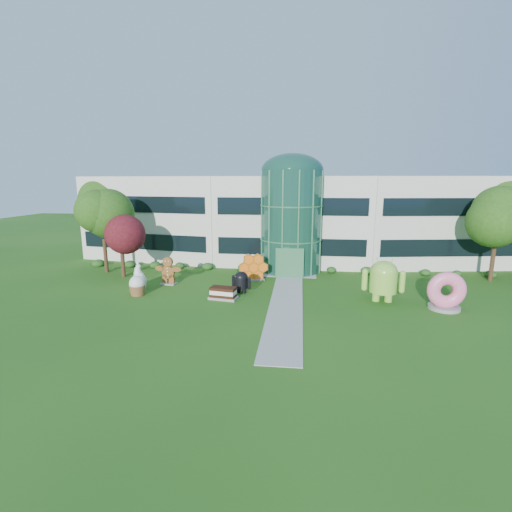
% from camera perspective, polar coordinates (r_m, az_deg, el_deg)
% --- Properties ---
extents(ground, '(140.00, 140.00, 0.00)m').
position_cam_1_polar(ground, '(26.11, 4.52, -8.39)').
color(ground, '#215114').
rests_on(ground, ground).
extents(building, '(46.00, 15.00, 9.30)m').
position_cam_1_polar(building, '(42.76, 5.65, 5.82)').
color(building, beige).
rests_on(building, ground).
extents(atrium, '(6.00, 6.00, 9.80)m').
position_cam_1_polar(atrium, '(36.76, 5.44, 5.28)').
color(atrium, '#194738').
rests_on(atrium, ground).
extents(walkway, '(2.40, 20.00, 0.04)m').
position_cam_1_polar(walkway, '(28.00, 4.70, -6.96)').
color(walkway, '#9E9E93').
rests_on(walkway, ground).
extents(tree_red, '(4.00, 4.00, 6.00)m').
position_cam_1_polar(tree_red, '(36.47, -19.98, 1.57)').
color(tree_red, '#3F0C14').
rests_on(tree_red, ground).
extents(trees_backdrop, '(52.00, 8.00, 8.40)m').
position_cam_1_polar(trees_backdrop, '(37.84, 5.46, 4.39)').
color(trees_backdrop, '#224B12').
rests_on(trees_backdrop, ground).
extents(android_green, '(3.44, 2.49, 3.64)m').
position_cam_1_polar(android_green, '(29.05, 19.01, -3.17)').
color(android_green, '#87C63F').
rests_on(android_green, ground).
extents(android_black, '(2.15, 1.83, 2.06)m').
position_cam_1_polar(android_black, '(29.74, -2.30, -3.77)').
color(android_black, black).
rests_on(android_black, ground).
extents(donut, '(2.68, 1.34, 2.75)m').
position_cam_1_polar(donut, '(29.11, 27.16, -4.71)').
color(donut, pink).
rests_on(donut, ground).
extents(gingerbread, '(2.75, 1.30, 2.45)m').
position_cam_1_polar(gingerbread, '(33.07, -13.35, -2.16)').
color(gingerbread, brown).
rests_on(gingerbread, ground).
extents(ice_cream_sandwich, '(2.27, 1.40, 0.95)m').
position_cam_1_polar(ice_cream_sandwich, '(28.44, -5.07, -5.70)').
color(ice_cream_sandwich, black).
rests_on(ice_cream_sandwich, ground).
extents(honeycomb, '(2.96, 1.73, 2.19)m').
position_cam_1_polar(honeycomb, '(33.42, -0.41, -1.93)').
color(honeycomb, orange).
rests_on(honeycomb, ground).
extents(froyo, '(1.57, 1.57, 2.38)m').
position_cam_1_polar(froyo, '(32.33, -17.64, -2.78)').
color(froyo, white).
rests_on(froyo, ground).
extents(cupcake, '(1.64, 1.64, 1.58)m').
position_cam_1_polar(cupcake, '(30.66, -17.81, -4.33)').
color(cupcake, white).
rests_on(cupcake, ground).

